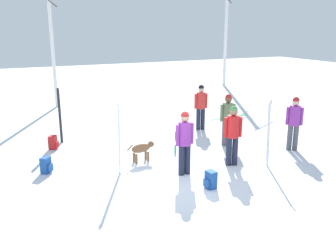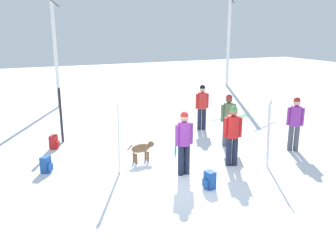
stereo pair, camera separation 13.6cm
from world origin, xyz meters
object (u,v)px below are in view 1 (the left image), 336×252
dog (142,149)px  water_bottle_0 (175,149)px  person_3 (233,132)px  backpack_0 (46,165)px  ski_pair_planted_0 (119,140)px  ski_pair_lying_1 (228,117)px  water_bottle_1 (176,135)px  backpack_1 (211,180)px  person_0 (228,116)px  person_4 (294,120)px  birch_tree_5 (226,25)px  person_1 (185,139)px  backpack_2 (53,143)px  person_2 (201,104)px  ski_pair_planted_2 (268,134)px  birch_tree_4 (51,21)px  ski_pair_planted_1 (60,116)px

dog → water_bottle_0: (1.20, 0.26, -0.27)m
person_3 → backpack_0: bearing=161.4°
ski_pair_planted_0 → water_bottle_0: ski_pair_planted_0 is taller
ski_pair_lying_1 → water_bottle_1: 3.84m
backpack_1 → water_bottle_1: 4.16m
person_0 → backpack_0: (-5.72, 0.08, -0.77)m
person_4 → ski_pair_planted_0: 5.57m
water_bottle_1 → birch_tree_5: bearing=48.7°
person_1 → person_4: size_ratio=1.00×
backpack_2 → water_bottle_1: (4.06, -0.65, -0.10)m
backpack_2 → birch_tree_5: size_ratio=0.06×
dog → ski_pair_planted_0: 1.22m
person_2 → water_bottle_0: person_2 is taller
person_0 → backpack_0: bearing=179.2°
backpack_0 → dog: bearing=-6.3°
water_bottle_1 → birch_tree_5: size_ratio=0.03×
person_0 → person_1: size_ratio=1.00×
person_0 → person_3: (-0.88, -1.55, 0.00)m
ski_pair_planted_0 → backpack_2: bearing=114.3°
ski_pair_lying_1 → backpack_0: size_ratio=4.35×
person_1 → person_0: bearing=33.3°
ski_pair_planted_0 → ski_pair_lying_1: 7.41m
person_0 → ski_pair_lying_1: 3.98m
person_1 → backpack_1: size_ratio=3.90×
ski_pair_planted_2 → backpack_1: size_ratio=4.29×
ski_pair_planted_0 → birch_tree_4: bearing=90.9°
person_1 → ski_pair_planted_2: (2.40, -0.43, -0.04)m
ski_pair_planted_2 → backpack_1: ski_pair_planted_2 is taller
backpack_2 → person_1: bearing=-51.9°
backpack_1 → birch_tree_4: size_ratio=0.06×
person_4 → ski_pair_planted_2: (-1.62, -0.72, -0.04)m
backpack_0 → backpack_2: same height
backpack_1 → ski_pair_planted_0: bearing=133.8°
person_2 → backpack_2: size_ratio=3.90×
ski_pair_planted_2 → water_bottle_1: ski_pair_planted_2 is taller
person_3 → ski_pair_planted_1: size_ratio=0.92×
ski_pair_lying_1 → person_1: bearing=-134.3°
ski_pair_lying_1 → water_bottle_0: water_bottle_0 is taller
ski_pair_planted_0 → ski_pair_planted_1: bearing=105.0°
ski_pair_planted_0 → ski_pair_lying_1: size_ratio=1.01×
dog → ski_pair_planted_2: bearing=-30.3°
water_bottle_1 → ski_pair_planted_0: bearing=-140.8°
person_0 → person_4: same height
ski_pair_planted_1 → water_bottle_0: size_ratio=7.25×
person_1 → person_2: size_ratio=1.00×
birch_tree_5 → person_3: bearing=-122.8°
ski_pair_planted_1 → person_0: bearing=-28.6°
person_0 → ski_pair_lying_1: (2.22, 3.16, -0.97)m
person_4 → backpack_0: size_ratio=3.90×
birch_tree_4 → ski_pair_lying_1: bearing=-40.7°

